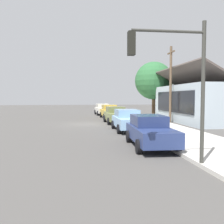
# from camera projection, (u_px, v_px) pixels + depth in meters

# --- Properties ---
(ground_plane) EXTENTS (120.00, 120.00, 0.00)m
(ground_plane) POSITION_uv_depth(u_px,v_px,m) (87.00, 124.00, 23.74)
(ground_plane) COLOR #4C4947
(sidewalk_curb) EXTENTS (60.00, 4.20, 0.16)m
(sidewalk_curb) POSITION_uv_depth(u_px,v_px,m) (146.00, 123.00, 24.46)
(sidewalk_curb) COLOR beige
(sidewalk_curb) RESTS_ON ground
(car_ivory) EXTENTS (4.65, 2.24, 1.59)m
(car_ivory) POSITION_uv_depth(u_px,v_px,m) (103.00, 109.00, 36.25)
(car_ivory) COLOR silver
(car_ivory) RESTS_ON ground
(car_mustard) EXTENTS (4.57, 2.15, 1.59)m
(car_mustard) POSITION_uv_depth(u_px,v_px,m) (110.00, 111.00, 30.46)
(car_mustard) COLOR gold
(car_mustard) RESTS_ON ground
(car_olive) EXTENTS (4.59, 2.14, 1.59)m
(car_olive) POSITION_uv_depth(u_px,v_px,m) (116.00, 115.00, 24.68)
(car_olive) COLOR olive
(car_olive) RESTS_ON ground
(car_skyblue) EXTENTS (4.63, 2.07, 1.59)m
(car_skyblue) POSITION_uv_depth(u_px,v_px,m) (128.00, 120.00, 19.08)
(car_skyblue) COLOR #8CB7E0
(car_skyblue) RESTS_ON ground
(car_navy) EXTENTS (4.78, 2.14, 1.59)m
(car_navy) POSITION_uv_depth(u_px,v_px,m) (150.00, 131.00, 12.92)
(car_navy) COLOR navy
(car_navy) RESTS_ON ground
(storefront_building) EXTENTS (12.52, 6.85, 5.62)m
(storefront_building) POSITION_uv_depth(u_px,v_px,m) (204.00, 102.00, 26.08)
(storefront_building) COLOR #ADBCC6
(storefront_building) RESTS_ON ground
(shade_tree) EXTENTS (4.96, 4.96, 7.18)m
(shade_tree) POSITION_uv_depth(u_px,v_px,m) (154.00, 81.00, 33.37)
(shade_tree) COLOR brown
(shade_tree) RESTS_ON ground
(traffic_light_main) EXTENTS (0.37, 2.79, 5.20)m
(traffic_light_main) POSITION_uv_depth(u_px,v_px,m) (175.00, 70.00, 8.83)
(traffic_light_main) COLOR #383833
(traffic_light_main) RESTS_ON ground
(utility_pole_wooden) EXTENTS (1.80, 0.24, 7.50)m
(utility_pole_wooden) POSITION_uv_depth(u_px,v_px,m) (171.00, 83.00, 24.94)
(utility_pole_wooden) COLOR brown
(utility_pole_wooden) RESTS_ON ground
(fire_hydrant_red) EXTENTS (0.22, 0.22, 0.71)m
(fire_hydrant_red) POSITION_uv_depth(u_px,v_px,m) (147.00, 125.00, 18.59)
(fire_hydrant_red) COLOR red
(fire_hydrant_red) RESTS_ON sidewalk_curb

